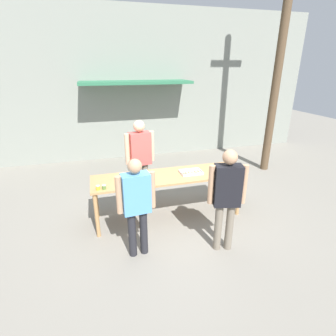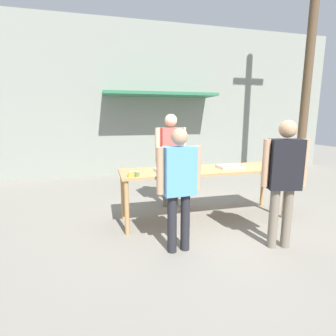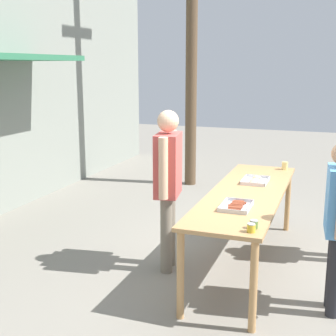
% 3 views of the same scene
% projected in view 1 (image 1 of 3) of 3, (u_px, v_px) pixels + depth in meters
% --- Properties ---
extents(ground_plane, '(24.00, 24.00, 0.00)m').
position_uv_depth(ground_plane, '(168.00, 215.00, 5.35)').
color(ground_plane, gray).
extents(building_facade_back, '(12.00, 1.11, 4.50)m').
position_uv_depth(building_facade_back, '(133.00, 86.00, 8.09)').
color(building_facade_back, gray).
rests_on(building_facade_back, ground).
extents(serving_table, '(2.89, 0.79, 0.89)m').
position_uv_depth(serving_table, '(168.00, 179.00, 5.05)').
color(serving_table, tan).
rests_on(serving_table, ground).
extents(food_tray_sausages, '(0.42, 0.29, 0.04)m').
position_uv_depth(food_tray_sausages, '(134.00, 179.00, 4.84)').
color(food_tray_sausages, silver).
rests_on(food_tray_sausages, serving_table).
extents(food_tray_buns, '(0.43, 0.30, 0.06)m').
position_uv_depth(food_tray_buns, '(191.00, 172.00, 5.12)').
color(food_tray_buns, silver).
rests_on(food_tray_buns, serving_table).
extents(condiment_jar_mustard, '(0.07, 0.07, 0.08)m').
position_uv_depth(condiment_jar_mustard, '(98.00, 188.00, 4.43)').
color(condiment_jar_mustard, gold).
rests_on(condiment_jar_mustard, serving_table).
extents(condiment_jar_ketchup, '(0.07, 0.07, 0.08)m').
position_uv_depth(condiment_jar_ketchup, '(104.00, 187.00, 4.45)').
color(condiment_jar_ketchup, '#567A38').
rests_on(condiment_jar_ketchup, serving_table).
extents(beer_cup, '(0.08, 0.08, 0.11)m').
position_uv_depth(beer_cup, '(236.00, 171.00, 5.08)').
color(beer_cup, '#DBC67A').
rests_on(beer_cup, serving_table).
extents(person_server_behind_table, '(0.64, 0.32, 1.82)m').
position_uv_depth(person_server_behind_table, '(140.00, 155.00, 5.58)').
color(person_server_behind_table, '#756B5B').
rests_on(person_server_behind_table, ground).
extents(person_customer_holding_hotdog, '(0.60, 0.26, 1.63)m').
position_uv_depth(person_customer_holding_hotdog, '(136.00, 201.00, 3.92)').
color(person_customer_holding_hotdog, '#232328').
rests_on(person_customer_holding_hotdog, ground).
extents(person_customer_with_cup, '(0.58, 0.32, 1.73)m').
position_uv_depth(person_customer_with_cup, '(227.00, 193.00, 4.02)').
color(person_customer_with_cup, '#756B5B').
rests_on(person_customer_with_cup, ground).
extents(utility_pole, '(1.10, 0.22, 6.19)m').
position_uv_depth(utility_pole, '(281.00, 52.00, 6.61)').
color(utility_pole, brown).
rests_on(utility_pole, ground).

